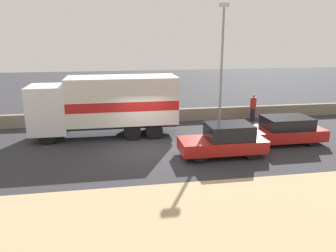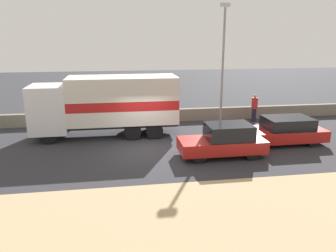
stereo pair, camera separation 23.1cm
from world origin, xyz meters
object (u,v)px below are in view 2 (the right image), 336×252
Objects in this scene: car_hatchback at (224,140)px; pedestrian at (254,107)px; car_sedan_second at (282,131)px; street_lamp at (223,57)px; box_truck at (109,103)px.

pedestrian is at bearing -124.00° from car_hatchback.
pedestrian reaches higher than car_sedan_second.
street_lamp is 1.85× the size of car_hatchback.
pedestrian is (2.37, 0.20, -3.31)m from street_lamp.
street_lamp is at bearing -166.48° from box_truck.
box_truck is 9.68m from pedestrian.
box_truck is 4.37× the size of pedestrian.
car_sedan_second is (1.93, -4.49, -3.57)m from street_lamp.
street_lamp is 1.62× the size of car_sedan_second.
car_sedan_second is 2.51× the size of pedestrian.
box_truck is 6.87m from car_hatchback.
car_hatchback is at bearing -124.00° from pedestrian.
car_hatchback is 3.89m from car_sedan_second.
street_lamp is at bearing -106.29° from car_hatchback.
box_truck is at bearing -37.76° from car_hatchback.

